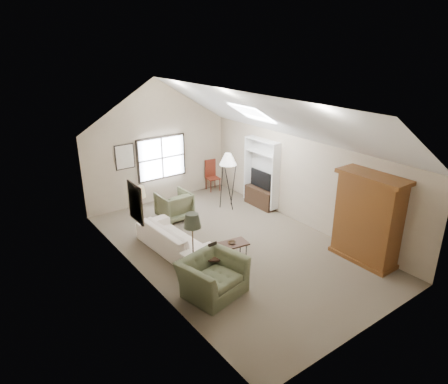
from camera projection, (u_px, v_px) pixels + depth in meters
room_shell at (234, 125)px, 9.29m from camera, size 5.01×8.01×4.00m
window at (162, 158)px, 12.96m from camera, size 1.72×0.08×1.42m
skylight at (252, 113)px, 10.68m from camera, size 0.80×1.20×0.52m
wall_art at (130, 178)px, 10.25m from camera, size 1.97×3.71×0.88m
armoire at (368, 219)px, 9.45m from camera, size 0.60×1.50×2.20m
tv_alcove at (261, 172)px, 12.53m from camera, size 0.32×1.30×2.10m
media_console at (260, 197)px, 12.83m from camera, size 0.34×1.18×0.60m
tv_panel at (261, 179)px, 12.60m from camera, size 0.05×0.90×0.55m
sofa at (174, 238)px, 10.16m from camera, size 1.06×2.40×0.69m
armchair_near at (213, 276)px, 8.41m from camera, size 1.45×1.33×0.81m
armchair_far at (174, 205)px, 11.92m from camera, size 0.91×0.94×0.84m
coffee_table at (232, 251)px, 9.84m from camera, size 0.84×0.55×0.40m
bowl at (232, 243)px, 9.75m from camera, size 0.22×0.22×0.05m
side_table at (213, 265)px, 9.03m from camera, size 0.62×0.62×0.59m
side_chair at (213, 176)px, 14.10m from camera, size 0.47×0.47×1.08m
tripod_lamp at (228, 181)px, 12.49m from camera, size 0.59×0.59×1.84m
dark_lamp at (193, 246)px, 8.77m from camera, size 0.42×0.42×1.64m
tan_lamp at (142, 211)px, 10.75m from camera, size 0.31×0.31×1.47m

